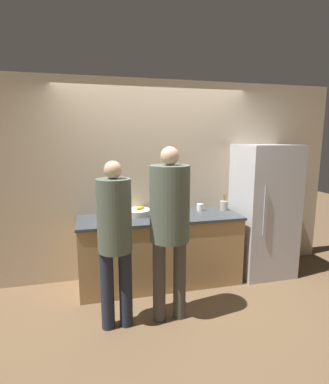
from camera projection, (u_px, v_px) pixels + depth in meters
ground_plane at (168, 296)px, 3.56m from camera, size 14.00×14.00×0.00m
wall_back at (154, 180)px, 4.02m from camera, size 5.20×0.06×2.60m
counter at (160, 249)px, 3.85m from camera, size 2.04×0.70×0.89m
refrigerator at (263, 210)px, 4.10m from camera, size 0.73×0.71×1.77m
person_left at (115, 233)px, 2.83m from camera, size 0.33×0.33×1.66m
person_center at (170, 217)px, 2.94m from camera, size 0.39×0.39×1.78m
fruit_bowl at (137, 212)px, 3.83m from camera, size 0.36×0.36×0.11m
utensil_crock at (224, 205)px, 4.08m from camera, size 0.11×0.11×0.24m
bottle_dark at (154, 214)px, 3.66m from camera, size 0.08×0.08×0.14m
cup_white at (200, 207)px, 4.05m from camera, size 0.09×0.09×0.09m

